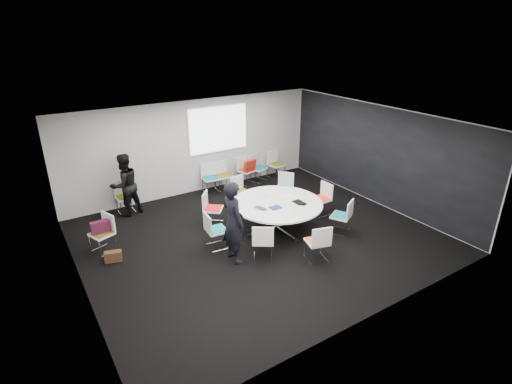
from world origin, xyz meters
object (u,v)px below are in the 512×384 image
laptop (262,208)px  brown_bag (113,256)px  chair_ring_b (284,194)px  chair_back_b (224,181)px  chair_back_d (258,173)px  chair_back_e (276,170)px  person_main (233,222)px  chair_spare_left (103,240)px  chair_back_a (211,183)px  person_back (125,185)px  chair_ring_h (341,222)px  cup (265,196)px  chair_ring_a (320,205)px  chair_ring_d (213,215)px  chair_back_c (246,176)px  maroon_bag (100,227)px  chair_ring_c (241,198)px  chair_ring_e (216,237)px  chair_person_back (126,203)px  conference_table (277,209)px  chair_ring_g (317,249)px  chair_ring_f (263,248)px

laptop → brown_bag: (-3.39, 0.77, -0.62)m
chair_ring_b → brown_bag: size_ratio=2.44×
chair_back_b → chair_back_d: 1.29m
chair_back_b → chair_back_e: 1.99m
person_main → laptop: (1.12, 0.60, -0.18)m
chair_spare_left → chair_back_a: bearing=-83.3°
chair_back_b → person_back: person_back is taller
chair_ring_b → chair_ring_h: 2.19m
person_main → chair_ring_b: bearing=-54.8°
cup → chair_ring_a: bearing=-12.8°
chair_ring_d → chair_back_e: 3.89m
person_back → chair_ring_a: bearing=131.8°
cup → brown_bag: cup is taller
chair_back_c → chair_back_d: bearing=164.9°
person_main → maroon_bag: (-2.34, 1.91, -0.30)m
person_back → cup: (2.84, -2.45, -0.08)m
chair_ring_c → chair_ring_e: size_ratio=1.00×
chair_back_c → chair_spare_left: size_ratio=1.00×
chair_ring_d → chair_ring_e: 1.16m
chair_back_e → person_back: person_back is taller
chair_ring_e → maroon_bag: size_ratio=2.20×
chair_ring_b → chair_ring_c: size_ratio=1.00×
chair_ring_d → chair_back_b: size_ratio=1.00×
chair_ring_d → chair_ring_e: same height
chair_ring_a → maroon_bag: 5.58m
chair_back_c → chair_person_back: same height
chair_back_a → chair_spare_left: bearing=32.1°
chair_ring_e → brown_bag: 2.28m
conference_table → chair_ring_h: size_ratio=2.56×
maroon_bag → chair_back_b: bearing=24.0°
conference_table → chair_ring_h: (1.23, -1.00, -0.27)m
chair_back_b → chair_person_back: bearing=-0.6°
chair_back_b → chair_back_c: 0.84m
person_back → maroon_bag: bearing=42.0°
chair_ring_d → person_main: 1.90m
chair_ring_a → chair_ring_b: (-0.39, 1.13, 0.00)m
chair_ring_a → chair_person_back: same height
chair_ring_g → chair_back_b: same height
chair_ring_g → cup: (0.01, 2.07, 0.50)m
chair_back_d → chair_person_back: 4.34m
chair_back_b → chair_ring_c: bearing=81.1°
chair_ring_f → chair_back_e: 5.11m
chair_back_c → person_back: (-3.89, -0.20, 0.58)m
chair_back_a → cup: size_ratio=9.78×
cup → maroon_bag: size_ratio=0.22×
chair_back_a → chair_back_d: (1.73, -0.01, 0.00)m
chair_ring_e → chair_back_e: same height
chair_ring_b → chair_spare_left: size_ratio=1.00×
chair_ring_a → chair_ring_g: 2.33m
chair_ring_a → chair_back_b: same height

